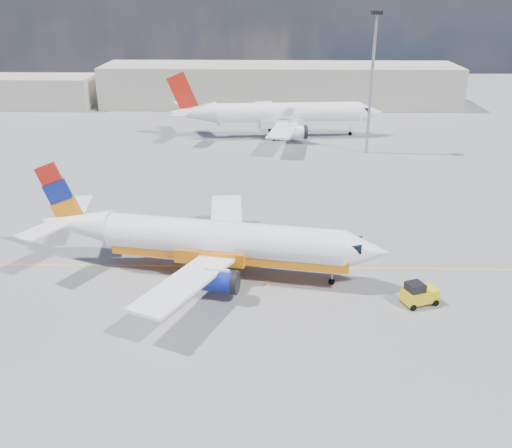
{
  "coord_description": "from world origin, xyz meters",
  "views": [
    {
      "loc": [
        2.94,
        -41.15,
        22.7
      ],
      "look_at": [
        1.89,
        4.34,
        3.5
      ],
      "focal_mm": 40.0,
      "sensor_mm": 36.0,
      "label": 1
    }
  ],
  "objects_px": {
    "gse_tug": "(419,294)",
    "traffic_cone": "(267,283)",
    "main_jet": "(213,241)",
    "second_jet": "(281,115)"
  },
  "relations": [
    {
      "from": "main_jet",
      "to": "gse_tug",
      "type": "relative_size",
      "value": 10.14
    },
    {
      "from": "main_jet",
      "to": "gse_tug",
      "type": "distance_m",
      "value": 16.94
    },
    {
      "from": "traffic_cone",
      "to": "second_jet",
      "type": "bearing_deg",
      "value": 87.71
    },
    {
      "from": "main_jet",
      "to": "gse_tug",
      "type": "xyz_separation_m",
      "value": [
        16.14,
        -4.69,
        -2.15
      ]
    },
    {
      "from": "main_jet",
      "to": "traffic_cone",
      "type": "relative_size",
      "value": 62.12
    },
    {
      "from": "main_jet",
      "to": "second_jet",
      "type": "distance_m",
      "value": 47.71
    },
    {
      "from": "second_jet",
      "to": "gse_tug",
      "type": "relative_size",
      "value": 11.5
    },
    {
      "from": "main_jet",
      "to": "gse_tug",
      "type": "bearing_deg",
      "value": -6.26
    },
    {
      "from": "main_jet",
      "to": "gse_tug",
      "type": "height_order",
      "value": "main_jet"
    },
    {
      "from": "gse_tug",
      "to": "traffic_cone",
      "type": "xyz_separation_m",
      "value": [
        -11.64,
        2.65,
        -0.65
      ]
    }
  ]
}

